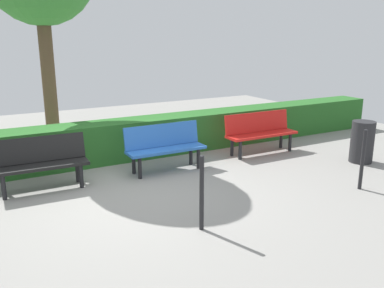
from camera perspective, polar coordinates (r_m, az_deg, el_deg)
ground_plane at (r=6.74m, az=-7.87°, el=-6.61°), size 16.31×16.31×0.00m
bench_red at (r=8.86m, az=9.44°, el=1.84°), size 1.62×0.47×0.86m
bench_blue at (r=7.60m, az=-3.82°, el=-0.18°), size 1.49×0.46×0.86m
bench_black at (r=7.09m, az=-20.34°, el=-2.22°), size 1.49×0.52×0.86m
hedge_row at (r=8.64m, az=-6.08°, el=1.03°), size 12.31×0.70×0.79m
railing_post_near at (r=7.19m, az=22.64°, el=-2.05°), size 0.06×0.06×1.00m
railing_post_mid at (r=5.26m, az=1.35°, el=-6.89°), size 0.06×0.06×1.00m
trash_bin at (r=8.77m, az=22.60°, el=0.28°), size 0.45×0.45×0.83m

